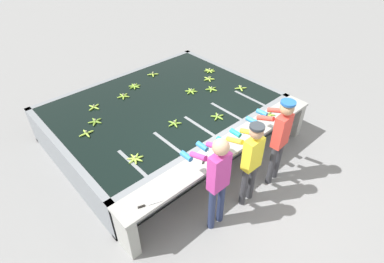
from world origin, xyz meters
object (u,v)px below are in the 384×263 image
at_px(banana_bunch_floating_0, 211,89).
at_px(banana_bunch_floating_10, 94,107).
at_px(banana_bunch_floating_4, 95,122).
at_px(banana_bunch_ledge_0, 268,115).
at_px(banana_bunch_floating_2, 210,71).
at_px(banana_bunch_floating_13, 153,74).
at_px(banana_bunch_floating_1, 135,159).
at_px(banana_bunch_floating_12, 174,123).
at_px(banana_bunch_floating_9, 123,96).
at_px(banana_bunch_floating_6, 135,86).
at_px(banana_bunch_floating_8, 209,79).
at_px(worker_0, 217,176).
at_px(worker_1, 250,157).
at_px(banana_bunch_floating_11, 86,133).
at_px(knife_0, 204,159).
at_px(knife_1, 146,205).
at_px(banana_bunch_floating_5, 241,88).
at_px(banana_bunch_floating_7, 218,117).
at_px(worker_2, 279,135).
at_px(banana_bunch_floating_3, 191,91).

height_order(banana_bunch_floating_0, banana_bunch_floating_10, same).
bearing_deg(banana_bunch_floating_4, banana_bunch_ledge_0, -38.55).
bearing_deg(banana_bunch_floating_0, banana_bunch_ledge_0, -86.22).
distance_m(banana_bunch_floating_2, banana_bunch_floating_13, 1.39).
relative_size(banana_bunch_floating_1, banana_bunch_floating_12, 1.01).
relative_size(banana_bunch_floating_12, banana_bunch_ledge_0, 0.99).
xyz_separation_m(banana_bunch_floating_9, banana_bunch_floating_13, (1.08, 0.40, 0.00)).
relative_size(banana_bunch_floating_6, banana_bunch_floating_8, 1.01).
bearing_deg(banana_bunch_floating_12, banana_bunch_floating_8, 25.36).
relative_size(worker_0, banana_bunch_ledge_0, 6.17).
distance_m(worker_1, banana_bunch_floating_2, 3.33).
xyz_separation_m(banana_bunch_floating_2, banana_bunch_floating_9, (-2.23, 0.38, 0.00)).
bearing_deg(banana_bunch_floating_11, knife_0, -59.71).
bearing_deg(banana_bunch_ledge_0, banana_bunch_floating_11, 147.44).
xyz_separation_m(banana_bunch_floating_13, knife_1, (-2.40, -3.10, -0.01)).
height_order(banana_bunch_floating_5, knife_1, banana_bunch_floating_5).
bearing_deg(banana_bunch_floating_8, banana_bunch_floating_10, 164.69).
bearing_deg(banana_bunch_floating_8, banana_bunch_floating_9, 160.45).
distance_m(worker_1, banana_bunch_floating_1, 1.84).
relative_size(banana_bunch_floating_9, banana_bunch_floating_12, 1.00).
bearing_deg(banana_bunch_floating_1, banana_bunch_floating_10, 82.53).
bearing_deg(banana_bunch_floating_7, banana_bunch_floating_12, 152.69).
relative_size(worker_2, banana_bunch_floating_8, 6.18).
relative_size(worker_1, banana_bunch_ledge_0, 5.73).
bearing_deg(worker_2, worker_0, 178.69).
xyz_separation_m(banana_bunch_floating_0, banana_bunch_floating_6, (-1.19, 1.26, -0.00)).
distance_m(banana_bunch_floating_1, banana_bunch_floating_8, 3.04).
relative_size(banana_bunch_floating_4, banana_bunch_floating_8, 1.00).
relative_size(banana_bunch_floating_3, banana_bunch_floating_4, 1.02).
relative_size(banana_bunch_floating_10, knife_0, 0.89).
distance_m(banana_bunch_floating_13, banana_bunch_ledge_0, 2.98).
distance_m(banana_bunch_floating_10, knife_1, 2.81).
height_order(worker_1, banana_bunch_floating_1, worker_1).
bearing_deg(worker_1, banana_bunch_floating_13, 78.49).
bearing_deg(banana_bunch_floating_10, banana_bunch_floating_1, -97.47).
bearing_deg(worker_0, banana_bunch_floating_9, 83.10).
bearing_deg(banana_bunch_floating_5, banana_bunch_floating_1, -173.39).
height_order(banana_bunch_floating_9, banana_bunch_floating_10, same).
bearing_deg(banana_bunch_floating_4, banana_bunch_floating_6, 26.21).
distance_m(banana_bunch_floating_8, banana_bunch_floating_9, 2.02).
distance_m(banana_bunch_floating_0, banana_bunch_floating_2, 0.92).
relative_size(worker_0, banana_bunch_floating_0, 6.24).
distance_m(banana_bunch_floating_1, banana_bunch_floating_6, 2.42).
bearing_deg(banana_bunch_floating_13, banana_bunch_ledge_0, -77.85).
relative_size(banana_bunch_floating_3, knife_1, 0.83).
bearing_deg(banana_bunch_floating_7, banana_bunch_floating_5, 19.66).
distance_m(banana_bunch_floating_1, banana_bunch_floating_2, 3.46).
distance_m(banana_bunch_floating_11, banana_bunch_floating_12, 1.60).
distance_m(banana_bunch_floating_8, banana_bunch_floating_11, 3.10).
xyz_separation_m(worker_1, knife_0, (-0.44, 0.57, -0.14)).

